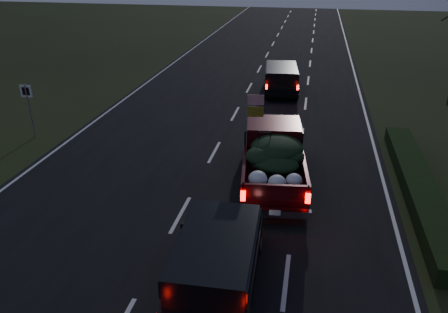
% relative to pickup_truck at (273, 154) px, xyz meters
% --- Properties ---
extents(ground, '(120.00, 120.00, 0.00)m').
position_rel_pickup_truck_xyz_m(ground, '(-2.67, -2.93, -1.11)').
color(ground, black).
rests_on(ground, ground).
extents(road_asphalt, '(14.00, 120.00, 0.02)m').
position_rel_pickup_truck_xyz_m(road_asphalt, '(-2.67, -2.93, -1.10)').
color(road_asphalt, black).
rests_on(road_asphalt, ground).
extents(hedge_row, '(1.00, 10.00, 0.60)m').
position_rel_pickup_truck_xyz_m(hedge_row, '(5.13, 0.07, -0.81)').
color(hedge_row, black).
rests_on(hedge_row, ground).
extents(route_sign, '(0.55, 0.08, 2.50)m').
position_rel_pickup_truck_xyz_m(route_sign, '(-11.17, 2.07, 0.55)').
color(route_sign, gray).
rests_on(route_sign, ground).
extents(pickup_truck, '(2.83, 5.87, 2.96)m').
position_rel_pickup_truck_xyz_m(pickup_truck, '(0.00, 0.00, 0.00)').
color(pickup_truck, '#3B080C').
rests_on(pickup_truck, ground).
extents(lead_suv, '(2.40, 4.77, 1.32)m').
position_rel_pickup_truck_xyz_m(lead_suv, '(-0.66, 11.45, -0.11)').
color(lead_suv, black).
rests_on(lead_suv, ground).
extents(rear_suv, '(2.24, 4.63, 1.31)m').
position_rel_pickup_truck_xyz_m(rear_suv, '(-0.76, -6.04, -0.12)').
color(rear_suv, black).
rests_on(rear_suv, ground).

